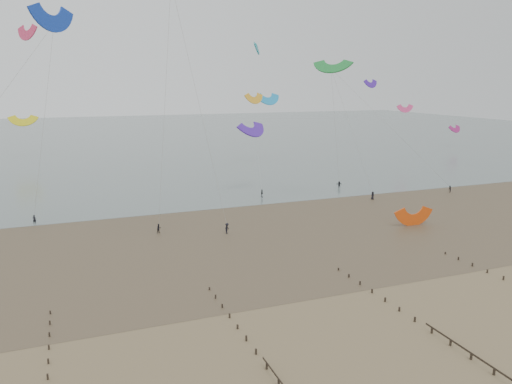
% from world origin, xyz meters
% --- Properties ---
extents(ground, '(500.00, 500.00, 0.00)m').
position_xyz_m(ground, '(0.00, 0.00, 0.00)').
color(ground, brown).
rests_on(ground, ground).
extents(sea_and_shore, '(500.00, 665.00, 0.03)m').
position_xyz_m(sea_and_shore, '(-4.08, 34.40, 0.01)').
color(sea_and_shore, '#475654').
rests_on(sea_and_shore, ground).
extents(kitesurfer_lead, '(0.70, 0.56, 1.66)m').
position_xyz_m(kitesurfer_lead, '(-35.20, 51.35, 0.83)').
color(kitesurfer_lead, black).
rests_on(kitesurfer_lead, ground).
extents(kitesurfers, '(109.12, 27.12, 1.84)m').
position_xyz_m(kitesurfers, '(9.78, 46.50, 0.85)').
color(kitesurfers, black).
rests_on(kitesurfers, ground).
extents(grounded_kite, '(6.64, 5.29, 3.53)m').
position_xyz_m(grounded_kite, '(27.50, 26.30, 0.00)').
color(grounded_kite, '#E84A0E').
rests_on(grounded_kite, ground).
extents(kites_airborne, '(242.11, 120.46, 37.69)m').
position_xyz_m(kites_airborne, '(-15.27, 92.19, 23.82)').
color(kites_airborne, yellow).
rests_on(kites_airborne, ground).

